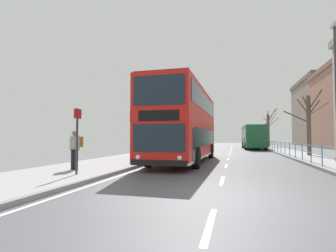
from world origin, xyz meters
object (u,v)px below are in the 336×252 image
object	(u,v)px
bus_stop_sign_near	(77,133)
street_lamp_far_side	(336,81)
pedestrian_companion	(75,147)
double_decker_bus_main	(185,125)
background_building_02	(327,112)
bare_tree_far_00	(268,129)
background_bus_far_lane	(253,136)
bare_tree_far_01	(308,122)

from	to	relation	value
bus_stop_sign_near	street_lamp_far_side	xyz separation A→B (m)	(10.75, 6.28, 2.71)
pedestrian_companion	bus_stop_sign_near	distance (m)	1.58
double_decker_bus_main	pedestrian_companion	size ratio (longest dim) A/B	6.64
double_decker_bus_main	street_lamp_far_side	bearing A→B (deg)	-7.11
bus_stop_sign_near	background_building_02	bearing A→B (deg)	63.48
bare_tree_far_00	double_decker_bus_main	bearing A→B (deg)	-107.08
double_decker_bus_main	background_building_02	bearing A→B (deg)	62.34
bare_tree_far_00	pedestrian_companion	bearing A→B (deg)	-109.82
bare_tree_far_00	background_building_02	distance (m)	15.99
background_bus_far_lane	pedestrian_companion	xyz separation A→B (m)	(-8.97, -26.10, -0.54)
background_bus_far_lane	bare_tree_far_01	bearing A→B (deg)	-76.84
double_decker_bus_main	background_bus_far_lane	size ratio (longest dim) A/B	1.20
background_bus_far_lane	background_building_02	world-z (taller)	background_building_02
bare_tree_far_01	background_bus_far_lane	bearing A→B (deg)	103.16
background_bus_far_lane	street_lamp_far_side	distance (m)	21.36
double_decker_bus_main	background_bus_far_lane	xyz separation A→B (m)	(5.39, 20.01, -0.66)
street_lamp_far_side	double_decker_bus_main	bearing A→B (deg)	172.89
background_bus_far_lane	bus_stop_sign_near	world-z (taller)	background_bus_far_lane
bare_tree_far_00	bare_tree_far_01	bearing A→B (deg)	-88.32
pedestrian_companion	street_lamp_far_side	bearing A→B (deg)	23.63
bare_tree_far_01	street_lamp_far_side	bearing A→B (deg)	-94.13
double_decker_bus_main	pedestrian_companion	bearing A→B (deg)	-120.46
bare_tree_far_00	background_building_02	xyz separation A→B (m)	(11.31, 10.81, 3.32)
pedestrian_companion	bare_tree_far_01	size ratio (longest dim) A/B	0.34
street_lamp_far_side	background_building_02	bearing A→B (deg)	73.42
street_lamp_far_side	bare_tree_far_01	size ratio (longest dim) A/B	1.47
pedestrian_companion	bare_tree_far_01	distance (m)	17.48
street_lamp_far_side	background_building_02	size ratio (longest dim) A/B	0.45
background_bus_far_lane	bus_stop_sign_near	bearing A→B (deg)	-106.52
bus_stop_sign_near	bare_tree_far_01	size ratio (longest dim) A/B	0.50
double_decker_bus_main	pedestrian_companion	distance (m)	7.16
street_lamp_far_side	background_building_02	world-z (taller)	background_building_02
double_decker_bus_main	background_bus_far_lane	distance (m)	20.74
bus_stop_sign_near	bare_tree_far_00	size ratio (longest dim) A/B	0.42
street_lamp_far_side	background_building_02	xyz separation A→B (m)	(11.26, 37.84, 1.74)
double_decker_bus_main	background_building_02	size ratio (longest dim) A/B	0.69
double_decker_bus_main	bus_stop_sign_near	bearing A→B (deg)	-110.41
background_bus_far_lane	bare_tree_far_00	xyz separation A→B (m)	(2.61, 6.01, 1.13)
background_bus_far_lane	bus_stop_sign_near	xyz separation A→B (m)	(-8.09, -27.29, 0.01)
pedestrian_companion	bare_tree_far_01	world-z (taller)	bare_tree_far_01
bus_stop_sign_near	double_decker_bus_main	bearing A→B (deg)	69.59
double_decker_bus_main	street_lamp_far_side	world-z (taller)	street_lamp_far_side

